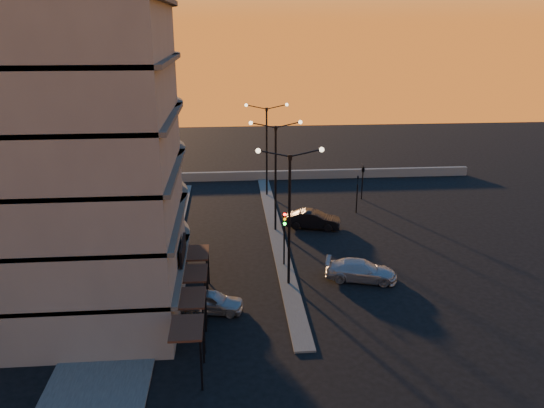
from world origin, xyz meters
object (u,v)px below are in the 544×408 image
at_px(traffic_light_main, 284,230).
at_px(car_hatchback, 211,301).
at_px(streetlamp_mid, 276,168).
at_px(car_sedan, 313,219).
at_px(car_wagon, 361,270).

relative_size(traffic_light_main, car_hatchback, 1.05).
distance_m(streetlamp_mid, car_hatchback, 14.95).
height_order(car_hatchback, car_sedan, car_sedan).
bearing_deg(streetlamp_mid, car_wagon, -62.41).
bearing_deg(car_wagon, streetlamp_mid, 42.38).
height_order(traffic_light_main, car_wagon, traffic_light_main).
height_order(car_hatchback, car_wagon, car_wagon).
xyz_separation_m(traffic_light_main, car_hatchback, (-5.17, -6.02, -2.20)).
xyz_separation_m(traffic_light_main, car_sedan, (3.32, 7.57, -2.11)).
bearing_deg(car_sedan, streetlamp_mid, 111.97).
distance_m(streetlamp_mid, traffic_light_main, 7.62).
bearing_deg(streetlamp_mid, car_hatchback, -111.46).
distance_m(streetlamp_mid, car_wagon, 11.98).
height_order(streetlamp_mid, car_hatchback, streetlamp_mid).
relative_size(streetlamp_mid, car_hatchback, 2.35).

